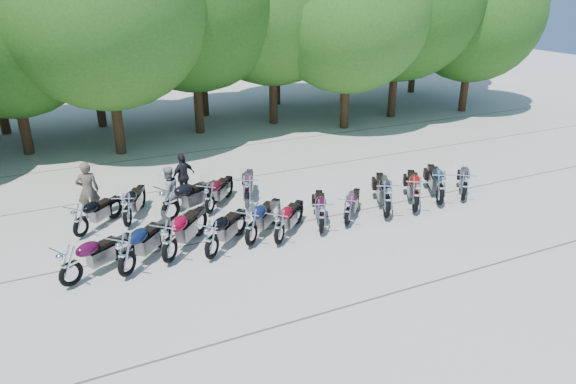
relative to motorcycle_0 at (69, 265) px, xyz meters
name	(u,v)px	position (x,y,z in m)	size (l,w,h in m)	color
ground	(310,246)	(6.27, -0.53, -0.64)	(90.00, 90.00, 0.00)	#9E988F
tree_2	(5,27)	(-0.98, 12.31, 4.67)	(7.31, 7.31, 8.97)	#3A2614
tree_3	(102,0)	(2.70, 10.71, 5.68)	(8.70, 8.70, 10.67)	#3A2614
tree_6	(349,9)	(13.82, 10.29, 5.18)	(8.00, 8.00, 9.82)	#3A2614
tree_8	(474,12)	(22.10, 10.67, 4.84)	(7.53, 7.53, 9.25)	#3A2614
tree_11	(88,16)	(2.51, 15.90, 4.86)	(7.56, 7.56, 9.28)	#3A2614
tree_12	(199,8)	(8.07, 15.94, 5.09)	(7.88, 7.88, 9.67)	#3A2614
tree_13	(276,0)	(12.96, 16.94, 5.40)	(8.31, 8.31, 10.20)	#3A2614
tree_14	(348,4)	(16.95, 15.56, 5.19)	(8.02, 8.02, 9.84)	#3A2614
motorcycle_0	(69,265)	(0.00, 0.00, 0.00)	(0.69, 2.25, 1.27)	#3C0825
motorcycle_1	(126,254)	(1.31, -0.10, 0.05)	(0.74, 2.43, 1.37)	#0C1637
motorcycle_2	(169,240)	(2.44, 0.12, 0.07)	(0.76, 2.49, 1.41)	maroon
motorcycle_3	(211,239)	(3.51, -0.15, 0.01)	(0.70, 2.29, 1.30)	black
motorcycle_4	(251,226)	(4.73, 0.11, 0.02)	(0.71, 2.32, 1.31)	#0C1638
motorcycle_5	(279,226)	(5.48, -0.15, -0.02)	(0.66, 2.17, 1.23)	maroon
motorcycle_6	(321,216)	(6.88, -0.04, -0.01)	(0.67, 2.20, 1.24)	#330719
motorcycle_7	(348,210)	(7.85, 0.06, -0.06)	(0.62, 2.03, 1.14)	#3F0826
motorcycle_8	(387,198)	(9.25, 0.03, 0.09)	(0.78, 2.55, 1.44)	black
motorcycle_9	(416,194)	(10.34, -0.01, 0.06)	(0.75, 2.48, 1.40)	#8C0705
motorcycle_10	(441,187)	(11.45, 0.12, 0.07)	(0.76, 2.49, 1.41)	#0B1C34
motorcycle_11	(465,185)	(12.46, 0.08, -0.03)	(0.65, 2.14, 1.21)	black
motorcycle_12	(80,220)	(0.44, 2.71, -0.04)	(0.64, 2.11, 1.19)	black
motorcycle_13	(127,209)	(1.77, 2.83, -0.01)	(0.68, 2.22, 1.25)	black
motorcycle_14	(170,202)	(3.04, 2.63, 0.07)	(0.76, 2.49, 1.41)	black
motorcycle_15	(209,197)	(4.32, 2.70, -0.02)	(0.67, 2.20, 1.24)	#400811
motorcycle_16	(247,191)	(5.54, 2.56, 0.03)	(0.71, 2.34, 1.32)	#3D081E
rider_0	(88,190)	(0.83, 4.14, 0.29)	(0.68, 0.45, 1.86)	brown
rider_1	(169,191)	(3.17, 3.34, 0.17)	(0.78, 0.61, 1.61)	#959497
rider_2	(183,176)	(3.94, 4.47, 0.16)	(0.94, 0.39, 1.60)	black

